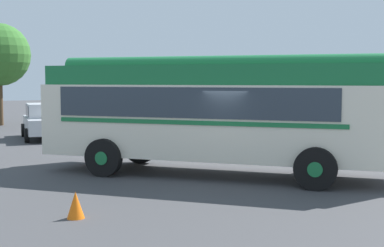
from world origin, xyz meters
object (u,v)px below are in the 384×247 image
Objects in this scene: car_near_left at (44,121)px; traffic_cone at (76,205)px; car_mid_left at (101,118)px; car_mid_right at (154,117)px; vintage_bus at (213,111)px.

car_near_left reaches higher than traffic_cone.
traffic_cone is at bearing -96.13° from car_near_left.
car_near_left is 2.98m from car_mid_left.
vintage_bus is at bearing -101.81° from car_mid_right.
car_mid_right is at bearing 78.19° from vintage_bus.
vintage_bus is 2.12× the size of car_near_left.
car_mid_right is 7.70× the size of traffic_cone.
car_mid_right is at bearing 65.09° from traffic_cone.
vintage_bus is 16.53× the size of traffic_cone.
car_near_left is at bearing 104.76° from vintage_bus.
car_mid_right is at bearing 6.43° from car_near_left.
car_mid_right is (2.80, -0.06, 0.00)m from car_mid_left.
car_mid_right is 17.38m from traffic_cone.
vintage_bus is 2.15× the size of car_mid_right.
car_mid_left is 7.74× the size of traffic_cone.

